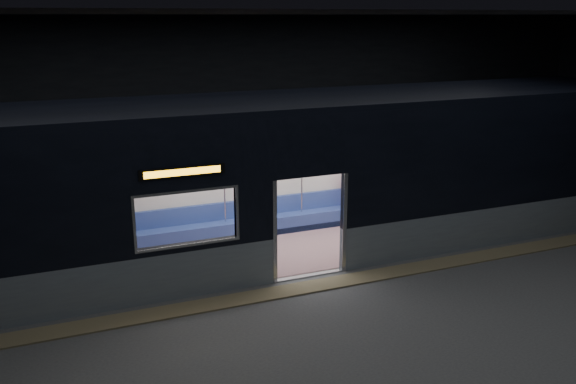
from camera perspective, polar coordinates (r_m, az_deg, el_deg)
station_floor at (r=11.37m, az=4.19°, el=-9.85°), size 24.00×14.00×0.01m
station_envelope at (r=10.31m, az=4.61°, el=8.80°), size 24.00×14.00×5.00m
tactile_strip at (r=11.81m, az=3.00°, el=-8.69°), size 22.80×0.50×0.03m
metro_car at (r=12.93m, az=-0.64°, el=2.16°), size 18.00×3.04×3.35m
passenger at (r=15.02m, az=6.18°, el=0.11°), size 0.44×0.76×1.49m
handbag at (r=14.84m, az=6.60°, el=-0.69°), size 0.34×0.32×0.14m
transit_map at (r=16.52m, az=14.00°, el=3.53°), size 1.07×0.03×0.70m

